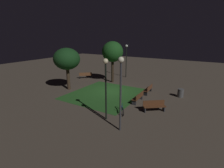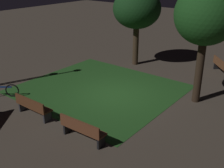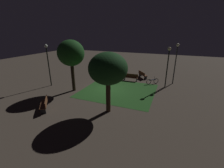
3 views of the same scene
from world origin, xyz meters
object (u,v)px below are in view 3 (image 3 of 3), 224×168
object	(u,v)px
bench_by_lamp	(142,74)
lamp_post_near_wall	(168,60)
bicycle	(152,81)
bench_front_right	(45,104)
tree_tall_center	(108,69)
bench_path_side	(111,75)
trash_bin	(115,70)
lamp_post_plaza_east	(176,57)
bench_near_trees	(131,77)
lamp_post_plaza_west	(48,58)
tree_near_wall	(71,54)

from	to	relation	value
bench_by_lamp	lamp_post_near_wall	bearing A→B (deg)	140.42
bicycle	bench_front_right	bearing A→B (deg)	53.30
tree_tall_center	bench_path_side	bearing A→B (deg)	-68.44
tree_tall_center	trash_bin	bearing A→B (deg)	-71.03
lamp_post_near_wall	lamp_post_plaza_east	world-z (taller)	lamp_post_plaza_east
tree_tall_center	lamp_post_near_wall	bearing A→B (deg)	-116.63
bench_by_lamp	lamp_post_near_wall	distance (m)	4.81
bench_near_trees	lamp_post_near_wall	world-z (taller)	lamp_post_near_wall
bicycle	lamp_post_plaza_west	bearing A→B (deg)	24.78
bench_by_lamp	trash_bin	world-z (taller)	bench_by_lamp
lamp_post_plaza_west	lamp_post_plaza_east	distance (m)	14.56
bench_front_right	tree_tall_center	distance (m)	5.99
bench_path_side	bicycle	bearing A→B (deg)	177.18
bench_path_side	bench_near_trees	bearing A→B (deg)	-180.00
bench_by_lamp	lamp_post_plaza_east	world-z (taller)	lamp_post_plaza_east
bench_path_side	bench_by_lamp	bearing A→B (deg)	-155.07
bench_front_right	lamp_post_plaza_east	size ratio (longest dim) A/B	0.35
bench_by_lamp	lamp_post_plaza_west	size ratio (longest dim) A/B	0.36
tree_tall_center	bicycle	distance (m)	8.93
bench_by_lamp	bench_path_side	bearing A→B (deg)	24.93
bench_path_side	bench_front_right	size ratio (longest dim) A/B	1.08
trash_bin	bench_path_side	bearing A→B (deg)	101.62
lamp_post_near_wall	bicycle	bearing A→B (deg)	-18.02
lamp_post_plaza_west	bicycle	bearing A→B (deg)	-155.22
bench_front_right	lamp_post_plaza_west	xyz separation A→B (m)	(3.70, -4.65, 2.71)
bench_front_right	tree_tall_center	size ratio (longest dim) A/B	0.36
tree_tall_center	bench_by_lamp	bearing A→B (deg)	-93.67
lamp_post_near_wall	lamp_post_plaza_east	distance (m)	1.77
tree_near_wall	bench_path_side	bearing A→B (deg)	-109.00
bench_path_side	bicycle	xyz separation A→B (m)	(-5.58, 0.27, -0.14)
tree_tall_center	bench_front_right	bearing A→B (deg)	18.35
lamp_post_plaza_east	bicycle	world-z (taller)	lamp_post_plaza_east
lamp_post_near_wall	lamp_post_plaza_east	xyz separation A→B (m)	(-0.78, -1.58, 0.17)
bench_by_lamp	bench_front_right	xyz separation A→B (m)	(5.59, 11.80, 0.00)
trash_bin	bicycle	size ratio (longest dim) A/B	0.63
lamp_post_plaza_east	trash_bin	size ratio (longest dim) A/B	5.71
bench_front_right	trash_bin	size ratio (longest dim) A/B	2.02
tree_near_wall	bicycle	world-z (taller)	tree_near_wall
trash_bin	bench_front_right	bearing A→B (deg)	85.61
lamp_post_plaza_west	trash_bin	xyz separation A→B (m)	(-4.70, -8.42, -2.78)
bench_by_lamp	bench_front_right	bearing A→B (deg)	64.66
bench_near_trees	lamp_post_plaza_east	distance (m)	5.80
bench_path_side	tree_tall_center	xyz separation A→B (m)	(-3.29, 8.33, 2.97)
bench_near_trees	bench_path_side	distance (m)	2.82
bench_path_side	lamp_post_plaza_east	world-z (taller)	lamp_post_plaza_east
tree_near_wall	lamp_post_plaza_west	world-z (taller)	tree_near_wall
bench_near_trees	bench_front_right	distance (m)	10.92
tree_near_wall	bicycle	size ratio (longest dim) A/B	4.00
tree_near_wall	lamp_post_plaza_east	distance (m)	11.73
bench_near_trees	bench_by_lamp	world-z (taller)	same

